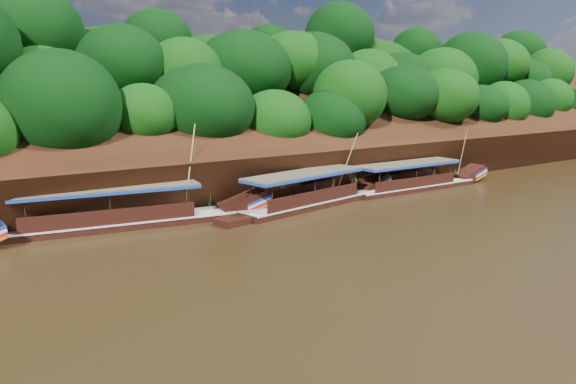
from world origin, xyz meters
name	(u,v)px	position (x,y,z in m)	size (l,w,h in m)	color
ground	(358,231)	(0.00, 0.00, 0.00)	(160.00, 160.00, 0.00)	black
riverbank	(195,158)	(-0.01, 22.73, 1.89)	(120.00, 30.06, 19.40)	black
boat_0	(420,183)	(13.25, 7.29, 0.53)	(14.54, 2.54, 5.30)	black
boat_1	(319,197)	(2.51, 7.22, 0.58)	(14.97, 4.73, 5.66)	black
boat_2	(137,217)	(-10.51, 8.81, 0.59)	(16.69, 4.73, 6.67)	black
reeds	(238,196)	(-2.90, 9.50, 0.87)	(49.55, 2.34, 2.16)	#276018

